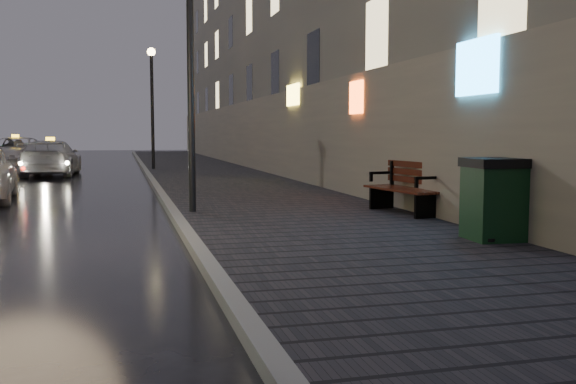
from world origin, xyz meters
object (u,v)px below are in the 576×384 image
object	(u,v)px
taxi_mid	(51,158)
taxi_far	(16,152)
bench	(407,187)
trash_bin	(494,198)
lamp_near	(190,44)
lamp_far	(152,93)

from	to	relation	value
taxi_mid	taxi_far	distance (m)	7.33
bench	taxi_far	bearing A→B (deg)	106.87
bench	trash_bin	distance (m)	3.27
lamp_near	lamp_far	size ratio (longest dim) A/B	1.00
lamp_far	trash_bin	size ratio (longest dim) A/B	4.36
lamp_near	lamp_far	xyz separation A→B (m)	(0.00, 16.00, 0.00)
lamp_far	taxi_mid	bearing A→B (deg)	-162.10
lamp_far	taxi_mid	size ratio (longest dim) A/B	1.07
lamp_far	trash_bin	distance (m)	21.13
trash_bin	taxi_mid	distance (m)	20.87
taxi_mid	lamp_far	bearing A→B (deg)	-159.66
trash_bin	taxi_far	size ratio (longest dim) A/B	0.22
trash_bin	bench	bearing A→B (deg)	90.95
taxi_mid	trash_bin	bearing A→B (deg)	115.24
taxi_far	taxi_mid	bearing A→B (deg)	-63.88
trash_bin	taxi_mid	xyz separation A→B (m)	(-8.09, 19.24, -0.05)
lamp_near	trash_bin	xyz separation A→B (m)	(3.95, -4.58, -2.72)
bench	taxi_far	xyz separation A→B (m)	(-10.55, 22.93, 0.10)
lamp_near	taxi_far	distance (m)	22.73
lamp_far	taxi_mid	distance (m)	5.16
lamp_near	bench	world-z (taller)	lamp_near
trash_bin	taxi_far	xyz separation A→B (m)	(-10.43, 26.19, -0.00)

